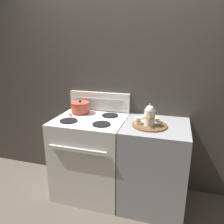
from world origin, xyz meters
TOP-DOWN VIEW (x-y plane):
  - ground_plane at (0.00, 0.00)m, footprint 6.00×6.00m
  - wall_back at (0.00, 0.36)m, footprint 6.00×0.05m
  - stove at (-0.33, -0.00)m, footprint 0.76×0.70m
  - control_panel at (-0.33, 0.31)m, footprint 0.75×0.05m
  - side_counter at (0.39, 0.00)m, footprint 0.65×0.67m
  - saucepan at (-0.52, 0.15)m, footprint 0.29×0.28m
  - serving_tray at (0.32, -0.05)m, footprint 0.35×0.35m
  - teapot at (0.32, -0.07)m, footprint 0.11×0.17m
  - teacup_left at (0.26, 0.04)m, footprint 0.10×0.10m
  - teacup_right at (0.37, 0.03)m, footprint 0.10×0.10m
  - creamer_jug at (0.21, -0.05)m, footprint 0.07×0.07m

SIDE VIEW (x-z plane):
  - ground_plane at x=0.00m, z-range 0.00..0.00m
  - side_counter at x=0.39m, z-range 0.00..0.92m
  - stove at x=-0.33m, z-range 0.00..0.92m
  - serving_tray at x=0.32m, z-range 0.92..0.93m
  - teacup_left at x=0.26m, z-range 0.93..0.98m
  - teacup_right at x=0.37m, z-range 0.93..0.98m
  - creamer_jug at x=0.21m, z-range 0.93..1.00m
  - saucepan at x=-0.52m, z-range 0.91..1.06m
  - teapot at x=0.32m, z-range 0.92..1.14m
  - control_panel at x=-0.33m, z-range 0.93..1.14m
  - wall_back at x=0.00m, z-range 0.00..2.20m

